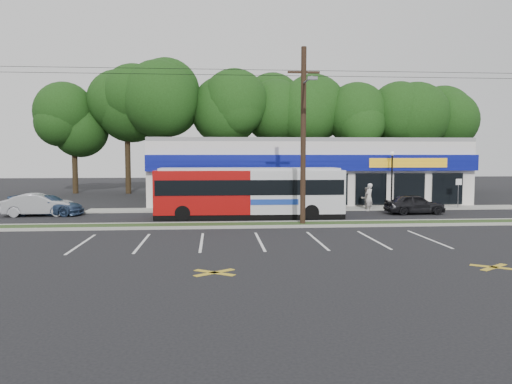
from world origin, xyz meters
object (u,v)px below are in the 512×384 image
object	(u,v)px
sign_post	(458,188)
car_silver	(39,205)
metrobus	(250,192)
pedestrian_a	(369,197)
lamp_post	(392,173)
car_blue	(48,205)
car_dark	(415,204)
pedestrian_b	(366,198)
utility_pole	(301,130)

from	to	relation	value
sign_post	car_silver	distance (m)	29.58
metrobus	pedestrian_a	world-z (taller)	metrobus
lamp_post	car_silver	world-z (taller)	lamp_post
metrobus	car_blue	distance (m)	13.48
lamp_post	car_dark	world-z (taller)	lamp_post
car_dark	pedestrian_b	bearing A→B (deg)	39.54
lamp_post	pedestrian_b	size ratio (longest dim) A/B	2.58
car_dark	car_blue	distance (m)	24.53
pedestrian_b	car_dark	bearing A→B (deg)	123.32
car_blue	pedestrian_a	size ratio (longest dim) A/B	2.38
pedestrian_b	utility_pole	bearing A→B (deg)	42.24
lamp_post	metrobus	bearing A→B (deg)	-158.28
utility_pole	car_dark	xyz separation A→B (m)	(8.67, 4.79, -4.73)
car_silver	sign_post	bearing A→B (deg)	-91.13
utility_pole	pedestrian_b	distance (m)	10.79
car_dark	car_silver	distance (m)	25.03
utility_pole	lamp_post	world-z (taller)	utility_pole
car_blue	metrobus	bearing A→B (deg)	-91.96
car_dark	pedestrian_b	size ratio (longest dim) A/B	2.43
car_blue	pedestrian_b	xyz separation A→B (m)	(22.00, 1.50, 0.14)
sign_post	car_silver	size ratio (longest dim) A/B	0.50
car_blue	utility_pole	bearing A→B (deg)	-102.23
car_dark	pedestrian_b	world-z (taller)	pedestrian_b
metrobus	car_blue	size ratio (longest dim) A/B	2.54
car_silver	pedestrian_a	bearing A→B (deg)	-91.89
car_dark	pedestrian_a	size ratio (longest dim) A/B	2.03
metrobus	pedestrian_b	size ratio (longest dim) A/B	7.22
lamp_post	sign_post	size ratio (longest dim) A/B	1.91
utility_pole	pedestrian_b	world-z (taller)	utility_pole
metrobus	car_silver	distance (m)	13.93
sign_post	lamp_post	bearing A→B (deg)	177.42
sign_post	car_silver	world-z (taller)	sign_post
metrobus	pedestrian_a	distance (m)	9.43
lamp_post	car_silver	xyz separation A→B (m)	(-24.52, -2.08, -1.94)
utility_pole	metrobus	size ratio (longest dim) A/B	4.21
lamp_post	pedestrian_a	bearing A→B (deg)	-154.20
car_blue	car_dark	bearing A→B (deg)	-84.24
car_silver	metrobus	bearing A→B (deg)	-103.91
pedestrian_a	pedestrian_b	distance (m)	0.69
pedestrian_a	metrobus	bearing A→B (deg)	-21.09
utility_pole	sign_post	size ratio (longest dim) A/B	22.47
sign_post	car_dark	bearing A→B (deg)	-147.57
utility_pole	car_blue	distance (m)	17.61
utility_pole	lamp_post	distance (m)	11.67
lamp_post	car_blue	size ratio (longest dim) A/B	0.91
car_dark	pedestrian_b	distance (m)	3.74
sign_post	pedestrian_a	xyz separation A→B (m)	(-7.00, -0.74, -0.57)
metrobus	pedestrian_a	bearing A→B (deg)	21.40
pedestrian_b	car_silver	bearing A→B (deg)	-4.07
car_dark	pedestrian_a	bearing A→B (deg)	47.35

